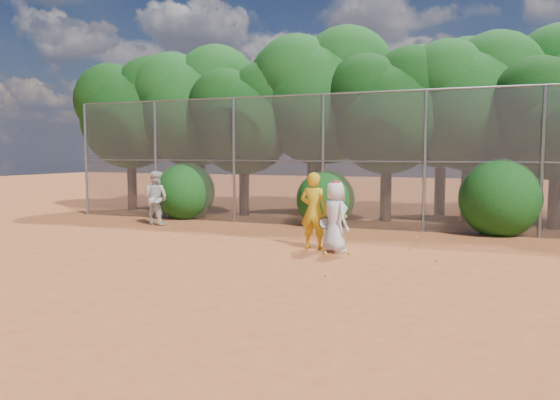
% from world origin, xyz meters
% --- Properties ---
extents(ground, '(80.00, 80.00, 0.00)m').
position_xyz_m(ground, '(0.00, 0.00, 0.00)').
color(ground, '#AB5226').
rests_on(ground, ground).
extents(fence_back, '(20.05, 0.09, 4.03)m').
position_xyz_m(fence_back, '(-0.12, 6.00, 2.05)').
color(fence_back, gray).
rests_on(fence_back, ground).
extents(tree_0, '(4.38, 3.81, 6.00)m').
position_xyz_m(tree_0, '(-9.44, 8.04, 3.93)').
color(tree_0, black).
rests_on(tree_0, ground).
extents(tree_1, '(4.64, 4.03, 6.35)m').
position_xyz_m(tree_1, '(-6.94, 8.54, 4.16)').
color(tree_1, black).
rests_on(tree_1, ground).
extents(tree_2, '(3.99, 3.47, 5.47)m').
position_xyz_m(tree_2, '(-4.45, 7.83, 3.58)').
color(tree_2, black).
rests_on(tree_2, ground).
extents(tree_3, '(4.89, 4.26, 6.70)m').
position_xyz_m(tree_3, '(-1.94, 8.84, 4.40)').
color(tree_3, black).
rests_on(tree_3, ground).
extents(tree_4, '(4.19, 3.64, 5.73)m').
position_xyz_m(tree_4, '(0.55, 8.24, 3.76)').
color(tree_4, black).
rests_on(tree_4, ground).
extents(tree_5, '(4.51, 3.92, 6.17)m').
position_xyz_m(tree_5, '(3.06, 9.04, 4.05)').
color(tree_5, black).
rests_on(tree_5, ground).
extents(tree_6, '(3.86, 3.36, 5.29)m').
position_xyz_m(tree_6, '(5.55, 8.03, 3.47)').
color(tree_6, black).
rests_on(tree_6, ground).
extents(tree_9, '(4.83, 4.20, 6.62)m').
position_xyz_m(tree_9, '(-7.94, 10.84, 4.34)').
color(tree_9, black).
rests_on(tree_9, ground).
extents(tree_10, '(5.15, 4.48, 7.06)m').
position_xyz_m(tree_10, '(-2.93, 11.05, 4.63)').
color(tree_10, black).
rests_on(tree_10, ground).
extents(tree_11, '(4.64, 4.03, 6.35)m').
position_xyz_m(tree_11, '(2.06, 10.64, 4.16)').
color(tree_11, black).
rests_on(tree_11, ground).
extents(bush_0, '(2.00, 2.00, 2.00)m').
position_xyz_m(bush_0, '(-6.00, 6.30, 1.00)').
color(bush_0, '#114412').
rests_on(bush_0, ground).
extents(bush_1, '(1.80, 1.80, 1.80)m').
position_xyz_m(bush_1, '(-1.00, 6.30, 0.90)').
color(bush_1, '#114412').
rests_on(bush_1, ground).
extents(bush_2, '(2.20, 2.20, 2.20)m').
position_xyz_m(bush_2, '(4.00, 6.30, 1.10)').
color(bush_2, '#114412').
rests_on(bush_2, ground).
extents(player_yellow, '(0.86, 0.56, 1.80)m').
position_xyz_m(player_yellow, '(-0.05, 2.24, 0.90)').
color(player_yellow, gold).
rests_on(player_yellow, ground).
extents(player_teen, '(0.93, 0.91, 1.64)m').
position_xyz_m(player_teen, '(0.53, 2.04, 0.81)').
color(player_teen, white).
rests_on(player_teen, ground).
extents(player_white, '(0.88, 0.76, 1.68)m').
position_xyz_m(player_white, '(-5.99, 4.49, 0.84)').
color(player_white, silver).
rests_on(player_white, ground).
extents(ball_0, '(0.07, 0.07, 0.07)m').
position_xyz_m(ball_0, '(0.92, 1.82, 0.03)').
color(ball_0, '#C6CF25').
rests_on(ball_0, ground).
extents(ball_1, '(0.07, 0.07, 0.07)m').
position_xyz_m(ball_1, '(2.10, 2.94, 0.03)').
color(ball_1, '#C6CF25').
rests_on(ball_1, ground).
extents(ball_2, '(0.07, 0.07, 0.07)m').
position_xyz_m(ball_2, '(1.06, -0.39, 0.03)').
color(ball_2, '#C6CF25').
rests_on(ball_2, ground).
extents(ball_3, '(0.07, 0.07, 0.07)m').
position_xyz_m(ball_3, '(2.80, 1.76, 0.03)').
color(ball_3, '#C6CF25').
rests_on(ball_3, ground).
extents(ball_4, '(0.07, 0.07, 0.07)m').
position_xyz_m(ball_4, '(0.41, 1.67, 0.03)').
color(ball_4, '#C6CF25').
rests_on(ball_4, ground).
extents(ball_5, '(0.07, 0.07, 0.07)m').
position_xyz_m(ball_5, '(2.01, 4.62, 0.03)').
color(ball_5, '#C6CF25').
rests_on(ball_5, ground).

